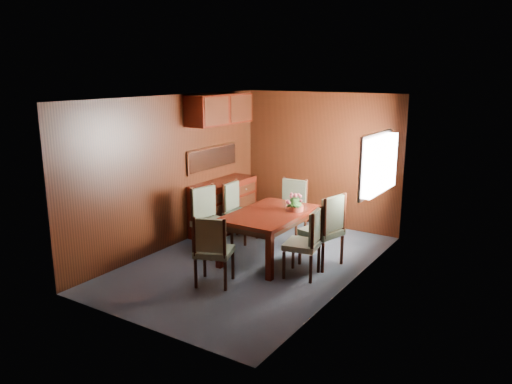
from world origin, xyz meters
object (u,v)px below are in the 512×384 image
Objects in this scene: flower_centerpiece at (295,202)px; sideboard at (224,206)px; dining_table at (270,219)px; chair_left_near at (209,217)px; chair_right_near at (307,239)px; chair_head at (212,247)px.

sideboard is at bearing 165.23° from flower_centerpiece.
chair_left_near is (-0.92, -0.30, -0.04)m from dining_table.
flower_centerpiece reaches higher than chair_right_near.
sideboard is 2.34m from chair_head.
chair_right_near is 1.30m from chair_head.
chair_right_near reaches higher than dining_table.
chair_right_near is at bearing 99.14° from chair_left_near.
dining_table is 0.45m from flower_centerpiece.
chair_right_near is (2.16, -1.02, 0.08)m from sideboard.
flower_centerpiece reaches higher than sideboard.
chair_left_near is 1.09× the size of chair_right_near.
chair_head is at bearing -95.38° from dining_table.
chair_head is (1.26, -1.96, 0.09)m from sideboard.
sideboard is at bearing 102.28° from chair_head.
sideboard is 1.45× the size of chair_right_near.
chair_left_near is 3.66× the size of flower_centerpiece.
dining_table is 0.97m from chair_left_near.
chair_left_near is at bearing -162.36° from dining_table.
chair_left_near is 1.34m from flower_centerpiece.
chair_head is (-0.11, -1.26, -0.08)m from dining_table.
chair_right_near is (1.70, -0.02, -0.05)m from chair_left_near.
chair_left_near is at bearing 79.26° from chair_right_near.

